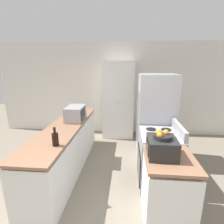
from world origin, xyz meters
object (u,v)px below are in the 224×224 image
Objects in this scene: wine_bottle at (55,139)px; fruit_bowl at (162,136)px; toaster_oven at (162,147)px; pantry_cabinet at (118,101)px; stove at (159,158)px; refrigerator at (155,119)px; microwave at (76,113)px.

fruit_bowl reaches higher than wine_bottle.
pantry_cabinet is at bearing 103.84° from toaster_oven.
stove is 2.74× the size of toaster_oven.
stove is 0.91m from refrigerator.
wine_bottle is 1.42m from fruit_bowl.
microwave reaches higher than wine_bottle.
toaster_oven is (0.68, -2.75, -0.02)m from pantry_cabinet.
pantry_cabinet reaches higher than microwave.
pantry_cabinet is 3.99× the size of microwave.
fruit_bowl is at bearing -99.79° from stove.
toaster_oven is at bearing -42.22° from microwave.
microwave reaches higher than toaster_oven.
pantry_cabinet is at bearing 124.22° from refrigerator.
refrigerator reaches higher than stove.
refrigerator is at bearing 6.84° from microwave.
fruit_bowl is at bearing -42.45° from microwave.
toaster_oven is at bearing -99.55° from stove.
refrigerator is 2.08m from wine_bottle.
refrigerator is at bearing 41.26° from wine_bottle.
microwave is at bearing 137.55° from fruit_bowl.
stove is 0.58× the size of refrigerator.
stove is (0.80, -2.02, -0.58)m from pantry_cabinet.
wine_bottle reaches higher than toaster_oven.
toaster_oven is at bearing 57.65° from fruit_bowl.
pantry_cabinet is at bearing 111.60° from stove.
pantry_cabinet is 1.14× the size of refrigerator.
stove is 3.93× the size of wine_bottle.
microwave is 1.93× the size of wine_bottle.
microwave is at bearing -118.99° from pantry_cabinet.
pantry_cabinet reaches higher than wine_bottle.
wine_bottle is at bearing -159.39° from stove.
stove is at bearing 80.21° from fruit_bowl.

